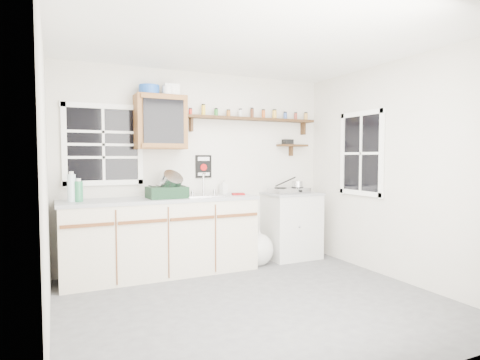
# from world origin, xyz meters

# --- Properties ---
(room) EXTENTS (3.64, 3.24, 2.54)m
(room) POSITION_xyz_m (0.00, 0.00, 1.25)
(room) COLOR #4B4C4E
(room) RESTS_ON ground
(main_cabinet) EXTENTS (2.31, 0.63, 0.92)m
(main_cabinet) POSITION_xyz_m (-0.58, 1.30, 0.46)
(main_cabinet) COLOR beige
(main_cabinet) RESTS_ON floor
(right_cabinet) EXTENTS (0.73, 0.57, 0.91)m
(right_cabinet) POSITION_xyz_m (1.25, 1.32, 0.46)
(right_cabinet) COLOR silver
(right_cabinet) RESTS_ON floor
(sink) EXTENTS (0.52, 0.44, 0.29)m
(sink) POSITION_xyz_m (-0.05, 1.30, 0.93)
(sink) COLOR #B7B7BB
(sink) RESTS_ON main_cabinet
(upper_cabinet) EXTENTS (0.60, 0.32, 0.65)m
(upper_cabinet) POSITION_xyz_m (-0.55, 1.44, 1.82)
(upper_cabinet) COLOR brown
(upper_cabinet) RESTS_ON wall_back
(upper_cabinet_clutter) EXTENTS (0.48, 0.24, 0.14)m
(upper_cabinet_clutter) POSITION_xyz_m (-0.57, 1.44, 2.21)
(upper_cabinet_clutter) COLOR #1A4AA9
(upper_cabinet_clutter) RESTS_ON upper_cabinet
(spice_shelf) EXTENTS (1.91, 0.18, 0.35)m
(spice_shelf) POSITION_xyz_m (0.73, 1.51, 1.93)
(spice_shelf) COLOR black
(spice_shelf) RESTS_ON wall_back
(secondary_shelf) EXTENTS (0.45, 0.16, 0.24)m
(secondary_shelf) POSITION_xyz_m (1.36, 1.52, 1.58)
(secondary_shelf) COLOR black
(secondary_shelf) RESTS_ON wall_back
(warning_sign) EXTENTS (0.22, 0.02, 0.30)m
(warning_sign) POSITION_xyz_m (0.05, 1.59, 1.28)
(warning_sign) COLOR black
(warning_sign) RESTS_ON wall_back
(window_back) EXTENTS (0.93, 0.03, 0.98)m
(window_back) POSITION_xyz_m (-1.20, 1.59, 1.55)
(window_back) COLOR black
(window_back) RESTS_ON wall_back
(window_right) EXTENTS (0.03, 0.78, 1.08)m
(window_right) POSITION_xyz_m (1.79, 0.55, 1.45)
(window_right) COLOR black
(window_right) RESTS_ON wall_back
(water_bottles) EXTENTS (0.16, 0.10, 0.33)m
(water_bottles) POSITION_xyz_m (-1.54, 1.28, 1.06)
(water_bottles) COLOR silver
(water_bottles) RESTS_ON main_cabinet
(dish_rack) EXTENTS (0.45, 0.35, 0.34)m
(dish_rack) POSITION_xyz_m (-0.51, 1.25, 1.03)
(dish_rack) COLOR black
(dish_rack) RESTS_ON main_cabinet
(soap_bottle) EXTENTS (0.10, 0.11, 0.18)m
(soap_bottle) POSITION_xyz_m (0.30, 1.50, 1.01)
(soap_bottle) COLOR white
(soap_bottle) RESTS_ON main_cabinet
(rag) EXTENTS (0.18, 0.17, 0.02)m
(rag) POSITION_xyz_m (0.40, 1.26, 0.93)
(rag) COLOR maroon
(rag) RESTS_ON main_cabinet
(hotplate) EXTENTS (0.58, 0.35, 0.08)m
(hotplate) POSITION_xyz_m (1.19, 1.30, 0.95)
(hotplate) COLOR #B7B7BB
(hotplate) RESTS_ON right_cabinet
(saucepan) EXTENTS (0.33, 0.26, 0.16)m
(saucepan) POSITION_xyz_m (1.32, 1.31, 1.03)
(saucepan) COLOR #B7B7BB
(saucepan) RESTS_ON hotplate
(trash_bag) EXTENTS (0.42, 0.38, 0.48)m
(trash_bag) POSITION_xyz_m (0.65, 1.19, 0.20)
(trash_bag) COLOR silver
(trash_bag) RESTS_ON floor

